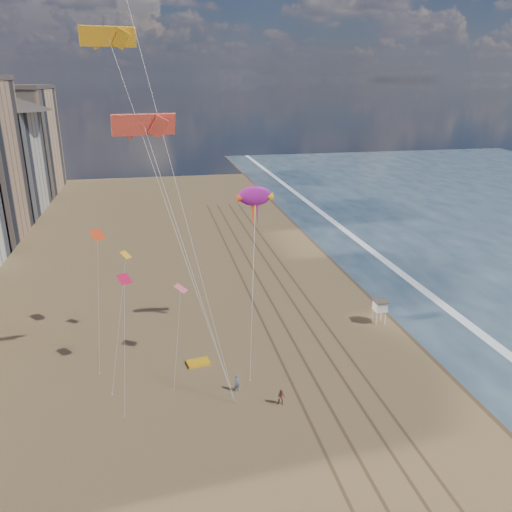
{
  "coord_description": "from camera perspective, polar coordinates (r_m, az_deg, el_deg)",
  "views": [
    {
      "loc": [
        -13.03,
        -25.33,
        28.0
      ],
      "look_at": [
        -2.51,
        26.0,
        9.5
      ],
      "focal_mm": 35.0,
      "sensor_mm": 36.0,
      "label": 1
    }
  ],
  "objects": [
    {
      "name": "wet_sand",
      "position": [
        77.96,
        13.55,
        -2.17
      ],
      "size": [
        260.0,
        260.0,
        0.0
      ],
      "primitive_type": "plane",
      "color": "#42301E",
      "rests_on": "ground"
    },
    {
      "name": "foam",
      "position": [
        79.78,
        16.29,
        -1.92
      ],
      "size": [
        260.0,
        260.0,
        0.0
      ],
      "primitive_type": "plane",
      "color": "white",
      "rests_on": "ground"
    },
    {
      "name": "tracks",
      "position": [
        63.93,
        3.75,
        -6.56
      ],
      "size": [
        7.68,
        120.0,
        0.01
      ],
      "color": "brown",
      "rests_on": "ground"
    },
    {
      "name": "small_kites",
      "position": [
        53.7,
        -14.49,
        -0.54
      ],
      "size": [
        10.25,
        10.45,
        4.93
      ],
      "color": "#F8606D",
      "rests_on": "ground"
    },
    {
      "name": "ground",
      "position": [
        39.94,
        12.31,
        -25.62
      ],
      "size": [
        260.0,
        260.0,
        0.0
      ],
      "primitive_type": "plane",
      "color": "brown",
      "rests_on": "ground"
    },
    {
      "name": "grounded_kite",
      "position": [
        53.64,
        -6.62,
        -12.0
      ],
      "size": [
        2.5,
        1.8,
        0.26
      ],
      "primitive_type": "cube",
      "rotation": [
        0.0,
        0.0,
        0.15
      ],
      "color": "#FFAF15",
      "rests_on": "ground"
    },
    {
      "name": "show_kite",
      "position": [
        54.0,
        -0.14,
        6.85
      ],
      "size": [
        4.04,
        5.54,
        19.08
      ],
      "color": "#A71997",
      "rests_on": "ground"
    },
    {
      "name": "kite_flyer_b",
      "position": [
        47.14,
        2.93,
        -15.79
      ],
      "size": [
        0.97,
        0.87,
        1.64
      ],
      "primitive_type": "imported",
      "rotation": [
        0.0,
        0.0,
        -0.38
      ],
      "color": "#975B4D",
      "rests_on": "ground"
    },
    {
      "name": "lifeguard_stand",
      "position": [
        62.26,
        13.99,
        -5.56
      ],
      "size": [
        1.65,
        1.65,
        2.98
      ],
      "color": "silver",
      "rests_on": "ground"
    },
    {
      "name": "parafoils",
      "position": [
        48.31,
        -16.0,
        26.3
      ],
      "size": [
        8.25,
        9.23,
        20.92
      ],
      "color": "black",
      "rests_on": "ground"
    },
    {
      "name": "kite_flyer_a",
      "position": [
        48.87,
        -2.18,
        -14.3
      ],
      "size": [
        0.74,
        0.63,
        1.72
      ],
      "primitive_type": "imported",
      "rotation": [
        0.0,
        0.0,
        0.43
      ],
      "color": "slate",
      "rests_on": "ground"
    }
  ]
}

